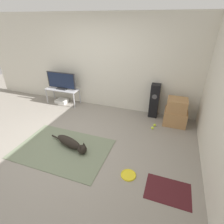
{
  "coord_description": "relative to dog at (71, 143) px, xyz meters",
  "views": [
    {
      "loc": [
        1.82,
        -2.44,
        2.38
      ],
      "look_at": [
        0.61,
        0.95,
        0.45
      ],
      "focal_mm": 28.0,
      "sensor_mm": 36.0,
      "label": 1
    }
  ],
  "objects": [
    {
      "name": "dog",
      "position": [
        0.0,
        0.0,
        0.0
      ],
      "size": [
        0.99,
        0.37,
        0.24
      ],
      "color": "black",
      "rests_on": "area_rug"
    },
    {
      "name": "wall_back",
      "position": [
        -0.07,
        2.13,
        1.16
      ],
      "size": [
        8.0,
        0.06,
        2.55
      ],
      "color": "beige",
      "rests_on": "ground_plane"
    },
    {
      "name": "game_console",
      "position": [
        -1.48,
        1.85,
        -0.07
      ],
      "size": [
        0.36,
        0.29,
        0.1
      ],
      "color": "white",
      "rests_on": "ground_plane"
    },
    {
      "name": "ground_plane",
      "position": [
        -0.07,
        0.03,
        -0.12
      ],
      "size": [
        12.0,
        12.0,
        0.0
      ],
      "primitive_type": "plane",
      "color": "gray"
    },
    {
      "name": "tv",
      "position": [
        -1.39,
        1.84,
        0.61
      ],
      "size": [
        0.94,
        0.2,
        0.51
      ],
      "color": "#232326",
      "rests_on": "tv_stand"
    },
    {
      "name": "floor_speaker",
      "position": [
        1.39,
        1.94,
        0.34
      ],
      "size": [
        0.23,
        0.24,
        0.91
      ],
      "color": "black",
      "rests_on": "ground_plane"
    },
    {
      "name": "door_mat",
      "position": [
        1.96,
        -0.4,
        -0.11
      ],
      "size": [
        0.69,
        0.51,
        0.01
      ],
      "color": "#47191E",
      "rests_on": "ground_plane"
    },
    {
      "name": "tennis_ball_by_boxes",
      "position": [
        1.51,
        1.42,
        -0.08
      ],
      "size": [
        0.07,
        0.07,
        0.07
      ],
      "color": "#C6E033",
      "rests_on": "ground_plane"
    },
    {
      "name": "tennis_ball_near_speaker",
      "position": [
        1.48,
        1.28,
        -0.08
      ],
      "size": [
        0.07,
        0.07,
        0.07
      ],
      "color": "#C6E033",
      "rests_on": "ground_plane"
    },
    {
      "name": "area_rug",
      "position": [
        -0.16,
        -0.1,
        -0.11
      ],
      "size": [
        1.89,
        1.26,
        0.01
      ],
      "color": "slate",
      "rests_on": "ground_plane"
    },
    {
      "name": "tv_stand",
      "position": [
        -1.39,
        1.84,
        0.3
      ],
      "size": [
        1.03,
        0.41,
        0.48
      ],
      "color": "#A8A8AD",
      "rests_on": "ground_plane"
    },
    {
      "name": "cardboard_box_upper",
      "position": [
        1.96,
        1.7,
        0.42
      ],
      "size": [
        0.47,
        0.42,
        0.3
      ],
      "color": "#A87A4C",
      "rests_on": "cardboard_box_lower"
    },
    {
      "name": "cardboard_box_lower",
      "position": [
        1.97,
        1.72,
        0.07
      ],
      "size": [
        0.55,
        0.49,
        0.38
      ],
      "color": "#A87A4C",
      "rests_on": "ground_plane"
    },
    {
      "name": "frisbee",
      "position": [
        1.3,
        -0.31,
        -0.1
      ],
      "size": [
        0.26,
        0.26,
        0.03
      ],
      "color": "yellow",
      "rests_on": "ground_plane"
    }
  ]
}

